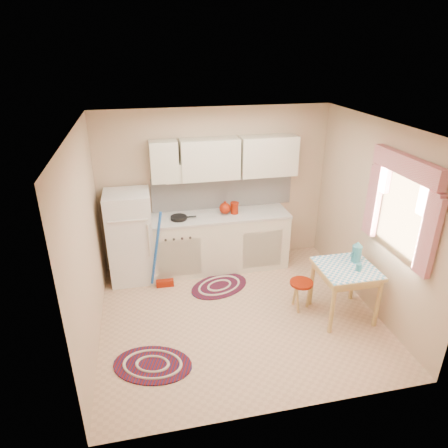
# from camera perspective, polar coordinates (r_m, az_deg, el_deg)

# --- Properties ---
(room_shell) EXTENTS (3.64, 3.60, 2.52)m
(room_shell) POSITION_cam_1_polar(r_m,az_deg,el_deg) (4.98, 3.43, 3.99)
(room_shell) COLOR tan
(room_shell) RESTS_ON ground
(fridge) EXTENTS (0.65, 0.60, 1.40)m
(fridge) POSITION_cam_1_polar(r_m,az_deg,el_deg) (6.10, -13.21, -1.82)
(fridge) COLOR silver
(fridge) RESTS_ON ground
(broom) EXTENTS (0.28, 0.13, 1.20)m
(broom) POSITION_cam_1_polar(r_m,az_deg,el_deg) (5.83, -8.75, -3.80)
(broom) COLOR #1B52AE
(broom) RESTS_ON ground
(base_cabinets) EXTENTS (2.25, 0.60, 0.88)m
(base_cabinets) POSITION_cam_1_polar(r_m,az_deg,el_deg) (6.35, -1.11, -2.68)
(base_cabinets) COLOR beige
(base_cabinets) RESTS_ON ground
(countertop) EXTENTS (2.27, 0.62, 0.04)m
(countertop) POSITION_cam_1_polar(r_m,az_deg,el_deg) (6.16, -1.14, 1.14)
(countertop) COLOR #B4B3AB
(countertop) RESTS_ON base_cabinets
(frying_pan) EXTENTS (0.25, 0.25, 0.05)m
(frying_pan) POSITION_cam_1_polar(r_m,az_deg,el_deg) (6.02, -6.49, 0.88)
(frying_pan) COLOR black
(frying_pan) RESTS_ON countertop
(red_kettle) EXTENTS (0.23, 0.21, 0.20)m
(red_kettle) POSITION_cam_1_polar(r_m,az_deg,el_deg) (6.14, 0.14, 2.26)
(red_kettle) COLOR maroon
(red_kettle) RESTS_ON countertop
(red_canister) EXTENTS (0.16, 0.16, 0.16)m
(red_canister) POSITION_cam_1_polar(r_m,az_deg,el_deg) (6.17, 1.50, 2.22)
(red_canister) COLOR maroon
(red_canister) RESTS_ON countertop
(table) EXTENTS (0.72, 0.72, 0.72)m
(table) POSITION_cam_1_polar(r_m,az_deg,el_deg) (5.53, 16.70, -9.21)
(table) COLOR tan
(table) RESTS_ON ground
(stool) EXTENTS (0.39, 0.39, 0.42)m
(stool) POSITION_cam_1_polar(r_m,az_deg,el_deg) (5.60, 10.86, -9.93)
(stool) COLOR maroon
(stool) RESTS_ON ground
(coffee_pot) EXTENTS (0.19, 0.17, 0.31)m
(coffee_pot) POSITION_cam_1_polar(r_m,az_deg,el_deg) (5.45, 18.44, -3.73)
(coffee_pot) COLOR teal
(coffee_pot) RESTS_ON table
(mug) EXTENTS (0.08, 0.08, 0.10)m
(mug) POSITION_cam_1_polar(r_m,az_deg,el_deg) (5.30, 18.67, -5.89)
(mug) COLOR teal
(mug) RESTS_ON table
(rug_center) EXTENTS (1.07, 0.90, 0.02)m
(rug_center) POSITION_cam_1_polar(r_m,az_deg,el_deg) (6.06, -0.68, -8.85)
(rug_center) COLOR #650E0B
(rug_center) RESTS_ON ground
(rug_left) EXTENTS (1.05, 0.87, 0.02)m
(rug_left) POSITION_cam_1_polar(r_m,az_deg,el_deg) (4.86, -10.16, -19.19)
(rug_left) COLOR #650E0B
(rug_left) RESTS_ON ground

